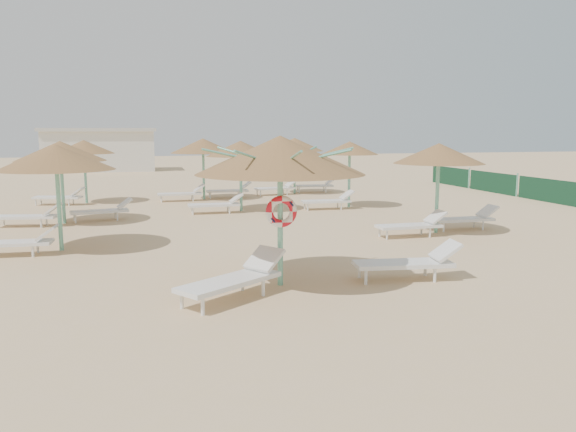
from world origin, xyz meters
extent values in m
plane|color=tan|center=(0.00, 0.00, 0.00)|extent=(120.00, 120.00, 0.00)
cylinder|color=#6DBCA0|center=(-0.34, 0.10, 1.24)|extent=(0.11, 0.11, 2.48)
cone|color=olive|center=(-0.34, 0.10, 2.59)|extent=(3.31, 3.31, 0.74)
cylinder|color=#6DBCA0|center=(-0.34, 0.10, 2.33)|extent=(0.20, 0.20, 0.12)
cylinder|color=#6DBCA0|center=(0.42, 0.10, 2.55)|extent=(1.49, 0.04, 0.38)
cylinder|color=#6DBCA0|center=(0.20, 0.64, 2.55)|extent=(1.09, 1.09, 0.38)
cylinder|color=#6DBCA0|center=(-0.34, 0.86, 2.55)|extent=(0.04, 1.49, 0.38)
cylinder|color=#6DBCA0|center=(-0.88, 0.64, 2.55)|extent=(1.09, 1.09, 0.38)
cylinder|color=#6DBCA0|center=(-1.10, 0.10, 2.55)|extent=(1.49, 0.04, 0.38)
cylinder|color=#6DBCA0|center=(-0.88, -0.44, 2.55)|extent=(1.09, 1.09, 0.38)
cylinder|color=#6DBCA0|center=(-0.34, -0.66, 2.55)|extent=(0.04, 1.49, 0.38)
cylinder|color=#6DBCA0|center=(0.20, -0.44, 2.55)|extent=(1.09, 1.09, 0.38)
torus|color=red|center=(-0.34, 0.00, 1.50)|extent=(0.63, 0.15, 0.63)
cylinder|color=white|center=(-2.04, -1.39, 0.15)|extent=(0.07, 0.07, 0.31)
cylinder|color=white|center=(-2.35, -0.94, 0.15)|extent=(0.07, 0.07, 0.31)
cylinder|color=white|center=(-0.83, -0.55, 0.15)|extent=(0.07, 0.07, 0.31)
cylinder|color=white|center=(-1.14, -0.10, 0.15)|extent=(0.07, 0.07, 0.31)
cube|color=white|center=(-1.48, -0.67, 0.35)|extent=(2.09, 1.74, 0.09)
cube|color=white|center=(-0.71, -0.14, 0.61)|extent=(0.81, 0.84, 0.40)
cylinder|color=white|center=(1.33, -0.31, 0.15)|extent=(0.06, 0.06, 0.30)
cylinder|color=white|center=(1.40, 0.21, 0.15)|extent=(0.06, 0.06, 0.30)
cylinder|color=white|center=(2.75, -0.50, 0.15)|extent=(0.06, 0.06, 0.30)
cylinder|color=white|center=(2.82, 0.03, 0.15)|extent=(0.06, 0.06, 0.30)
cube|color=white|center=(2.20, -0.16, 0.34)|extent=(2.09, 0.91, 0.09)
cube|color=white|center=(3.10, -0.28, 0.60)|extent=(0.59, 0.70, 0.39)
cylinder|color=#6DBCA0|center=(-5.02, 4.72, 1.15)|extent=(0.11, 0.11, 2.30)
cone|color=olive|center=(-5.02, 4.72, 2.40)|extent=(2.89, 2.89, 0.65)
cylinder|color=#6DBCA0|center=(-5.02, 4.72, 2.15)|extent=(0.20, 0.20, 0.12)
cylinder|color=white|center=(-5.59, 4.04, 0.14)|extent=(0.06, 0.06, 0.28)
cylinder|color=white|center=(-5.56, 4.54, 0.14)|extent=(0.06, 0.06, 0.28)
cube|color=white|center=(-6.12, 4.32, 0.32)|extent=(1.93, 0.73, 0.08)
cube|color=white|center=(-5.27, 4.27, 0.56)|extent=(0.52, 0.63, 0.36)
cylinder|color=#6DBCA0|center=(-5.50, 9.26, 1.15)|extent=(0.11, 0.11, 2.30)
cone|color=olive|center=(-5.50, 9.26, 2.40)|extent=(2.91, 2.91, 0.65)
cylinder|color=#6DBCA0|center=(-5.50, 9.26, 2.15)|extent=(0.20, 0.20, 0.12)
cylinder|color=white|center=(-7.35, 9.24, 0.14)|extent=(0.06, 0.06, 0.28)
cylinder|color=white|center=(-6.11, 8.51, 0.14)|extent=(0.06, 0.06, 0.28)
cylinder|color=white|center=(-6.02, 9.01, 0.14)|extent=(0.06, 0.06, 0.28)
cube|color=white|center=(-6.60, 8.86, 0.32)|extent=(1.98, 0.95, 0.08)
cube|color=white|center=(-5.77, 8.71, 0.56)|extent=(0.58, 0.68, 0.36)
cylinder|color=white|center=(-5.15, 9.17, 0.14)|extent=(0.06, 0.06, 0.28)
cylinder|color=white|center=(-5.24, 9.66, 0.14)|extent=(0.06, 0.06, 0.28)
cylinder|color=white|center=(-3.82, 9.41, 0.14)|extent=(0.06, 0.06, 0.28)
cylinder|color=white|center=(-3.91, 9.90, 0.14)|extent=(0.06, 0.06, 0.28)
cube|color=white|center=(-4.40, 9.56, 0.32)|extent=(1.98, 0.95, 0.08)
cube|color=white|center=(-3.57, 9.71, 0.56)|extent=(0.58, 0.68, 0.36)
cylinder|color=#6DBCA0|center=(-5.28, 14.70, 1.15)|extent=(0.11, 0.11, 2.30)
cone|color=olive|center=(-5.28, 14.70, 2.39)|extent=(2.52, 2.52, 0.57)
cylinder|color=#6DBCA0|center=(-5.28, 14.70, 2.15)|extent=(0.20, 0.20, 0.12)
cylinder|color=white|center=(-7.22, 14.26, 0.14)|extent=(0.06, 0.06, 0.28)
cylinder|color=white|center=(-7.09, 14.74, 0.14)|extent=(0.06, 0.06, 0.28)
cylinder|color=white|center=(-5.91, 13.93, 0.14)|extent=(0.06, 0.06, 0.28)
cylinder|color=white|center=(-5.78, 14.41, 0.14)|extent=(0.06, 0.06, 0.28)
cube|color=white|center=(-6.38, 14.30, 0.32)|extent=(1.99, 1.07, 0.08)
cube|color=white|center=(-5.55, 14.10, 0.56)|extent=(0.62, 0.70, 0.36)
cylinder|color=#6DBCA0|center=(0.71, 10.68, 1.15)|extent=(0.11, 0.11, 2.30)
cone|color=olive|center=(0.71, 10.68, 2.39)|extent=(2.61, 2.61, 0.59)
cylinder|color=#6DBCA0|center=(0.71, 10.68, 2.15)|extent=(0.20, 0.20, 0.12)
cylinder|color=white|center=(-1.19, 10.04, 0.14)|extent=(0.06, 0.06, 0.28)
cylinder|color=white|center=(-1.19, 10.54, 0.14)|extent=(0.06, 0.06, 0.28)
cylinder|color=white|center=(0.16, 10.03, 0.14)|extent=(0.06, 0.06, 0.28)
cylinder|color=white|center=(0.16, 10.53, 0.14)|extent=(0.06, 0.06, 0.28)
cube|color=white|center=(-0.39, 10.28, 0.32)|extent=(1.91, 0.64, 0.08)
cube|color=white|center=(0.46, 10.27, 0.56)|extent=(0.49, 0.61, 0.36)
cylinder|color=#6DBCA0|center=(-0.28, 14.73, 1.15)|extent=(0.11, 0.11, 2.30)
cone|color=olive|center=(-0.28, 14.73, 2.40)|extent=(2.88, 2.88, 0.65)
cylinder|color=#6DBCA0|center=(-0.28, 14.73, 2.15)|extent=(0.20, 0.20, 0.12)
cylinder|color=white|center=(-2.17, 14.06, 0.14)|extent=(0.06, 0.06, 0.28)
cylinder|color=white|center=(-2.18, 14.56, 0.14)|extent=(0.06, 0.06, 0.28)
cylinder|color=white|center=(-0.82, 14.09, 0.14)|extent=(0.06, 0.06, 0.28)
cylinder|color=white|center=(-0.83, 14.59, 0.14)|extent=(0.06, 0.06, 0.28)
cube|color=white|center=(-1.38, 14.33, 0.32)|extent=(1.91, 0.66, 0.08)
cube|color=white|center=(-0.53, 14.35, 0.56)|extent=(0.50, 0.61, 0.36)
cylinder|color=white|center=(0.02, 14.80, 0.14)|extent=(0.06, 0.06, 0.28)
cylinder|color=white|center=(0.03, 15.30, 0.14)|extent=(0.06, 0.06, 0.28)
cylinder|color=white|center=(1.37, 14.77, 0.14)|extent=(0.06, 0.06, 0.28)
cylinder|color=white|center=(1.38, 15.27, 0.14)|extent=(0.06, 0.06, 0.28)
cube|color=white|center=(0.82, 15.03, 0.32)|extent=(1.91, 0.66, 0.08)
cube|color=white|center=(1.67, 15.01, 0.56)|extent=(0.50, 0.61, 0.36)
cylinder|color=#6DBCA0|center=(5.60, 4.55, 1.15)|extent=(0.11, 0.11, 2.30)
cone|color=olive|center=(5.60, 4.55, 2.39)|extent=(2.68, 2.68, 0.60)
cylinder|color=#6DBCA0|center=(5.60, 4.55, 2.15)|extent=(0.20, 0.20, 0.12)
cylinder|color=white|center=(3.70, 3.89, 0.14)|extent=(0.06, 0.06, 0.28)
cylinder|color=white|center=(3.69, 4.39, 0.14)|extent=(0.06, 0.06, 0.28)
cylinder|color=white|center=(5.05, 3.91, 0.14)|extent=(0.06, 0.06, 0.28)
cylinder|color=white|center=(5.04, 4.41, 0.14)|extent=(0.06, 0.06, 0.28)
cube|color=white|center=(4.50, 4.15, 0.32)|extent=(1.91, 0.64, 0.08)
cube|color=white|center=(5.35, 4.16, 0.56)|extent=(0.49, 0.60, 0.36)
cylinder|color=white|center=(5.89, 4.61, 0.14)|extent=(0.06, 0.06, 0.28)
cylinder|color=white|center=(5.90, 5.11, 0.14)|extent=(0.06, 0.06, 0.28)
cylinder|color=white|center=(7.24, 4.60, 0.14)|extent=(0.06, 0.06, 0.28)
cylinder|color=white|center=(7.25, 5.10, 0.14)|extent=(0.06, 0.06, 0.28)
cube|color=white|center=(6.70, 4.85, 0.32)|extent=(1.91, 0.64, 0.08)
cube|color=white|center=(7.55, 4.84, 0.56)|extent=(0.49, 0.60, 0.36)
cylinder|color=#6DBCA0|center=(5.11, 10.66, 1.15)|extent=(0.11, 0.11, 2.30)
cone|color=olive|center=(5.11, 10.66, 2.38)|extent=(2.30, 2.30, 0.52)
cylinder|color=#6DBCA0|center=(5.11, 10.66, 2.15)|extent=(0.20, 0.20, 0.12)
cylinder|color=white|center=(3.19, 10.05, 0.14)|extent=(0.06, 0.06, 0.28)
cylinder|color=white|center=(3.22, 10.55, 0.14)|extent=(0.06, 0.06, 0.28)
cylinder|color=white|center=(4.54, 9.98, 0.14)|extent=(0.06, 0.06, 0.28)
cylinder|color=white|center=(4.57, 10.48, 0.14)|extent=(0.06, 0.06, 0.28)
cube|color=white|center=(4.01, 10.26, 0.32)|extent=(1.93, 0.72, 0.08)
cube|color=white|center=(4.85, 10.22, 0.56)|extent=(0.51, 0.62, 0.36)
cylinder|color=#6DBCA0|center=(4.29, 16.01, 1.15)|extent=(0.11, 0.11, 2.30)
cone|color=olive|center=(4.29, 16.01, 2.40)|extent=(2.82, 2.82, 0.63)
cylinder|color=#6DBCA0|center=(4.29, 16.01, 2.15)|extent=(0.20, 0.20, 0.12)
cylinder|color=white|center=(2.42, 15.26, 0.14)|extent=(0.06, 0.06, 0.28)
cylinder|color=white|center=(2.36, 15.76, 0.14)|extent=(0.06, 0.06, 0.28)
cylinder|color=white|center=(3.76, 15.42, 0.14)|extent=(0.06, 0.06, 0.28)
cylinder|color=white|center=(3.70, 15.92, 0.14)|extent=(0.06, 0.06, 0.28)
cube|color=white|center=(3.19, 15.61, 0.32)|extent=(1.96, 0.84, 0.08)
cube|color=white|center=(4.03, 15.71, 0.56)|extent=(0.55, 0.65, 0.36)
cylinder|color=white|center=(4.56, 16.15, 0.14)|extent=(0.06, 0.06, 0.28)
cylinder|color=white|center=(4.62, 16.65, 0.14)|extent=(0.06, 0.06, 0.28)
cylinder|color=white|center=(5.90, 15.99, 0.14)|extent=(0.06, 0.06, 0.28)
cylinder|color=white|center=(5.96, 16.49, 0.14)|extent=(0.06, 0.06, 0.28)
cube|color=white|center=(5.39, 16.31, 0.32)|extent=(1.96, 0.84, 0.08)
cube|color=white|center=(6.23, 16.21, 0.56)|extent=(0.55, 0.65, 0.36)
cube|color=silver|center=(-6.00, 35.00, 1.50)|extent=(8.00, 4.00, 3.00)
cube|color=beige|center=(-6.00, 35.00, 3.12)|extent=(8.40, 4.40, 0.25)
cube|color=#184933|center=(14.00, 10.00, 0.50)|extent=(0.08, 3.80, 1.00)
cube|color=#184933|center=(14.00, 14.00, 0.50)|extent=(0.08, 3.80, 1.00)
cylinder|color=#6DBCA0|center=(14.00, 12.10, 0.55)|extent=(0.08, 0.08, 1.10)
cube|color=#184933|center=(14.00, 18.00, 0.50)|extent=(0.08, 3.80, 1.00)
cylinder|color=#6DBCA0|center=(14.00, 16.10, 0.55)|extent=(0.08, 0.08, 1.10)
camera|label=1|loc=(-2.93, -10.47, 3.05)|focal=35.00mm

